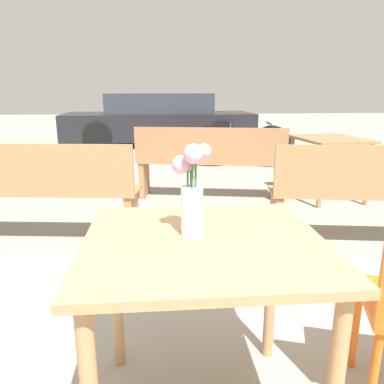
{
  "coord_description": "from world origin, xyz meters",
  "views": [
    {
      "loc": [
        -0.14,
        -1.2,
        1.24
      ],
      "look_at": [
        -0.04,
        0.04,
        0.91
      ],
      "focal_mm": 35.0,
      "sensor_mm": 36.0,
      "label": 1
    }
  ],
  "objects_px": {
    "table_front": "(204,270)",
    "table_back": "(329,148)",
    "bench_near": "(210,160)",
    "bench_far": "(17,188)",
    "flower_vase": "(191,193)",
    "parked_car": "(159,120)",
    "bicycle": "(241,145)"
  },
  "relations": [
    {
      "from": "table_front",
      "to": "table_back",
      "type": "height_order",
      "value": "table_front"
    },
    {
      "from": "bench_near",
      "to": "bench_far",
      "type": "relative_size",
      "value": 0.89
    },
    {
      "from": "bench_near",
      "to": "flower_vase",
      "type": "bearing_deg",
      "value": -98.66
    },
    {
      "from": "bench_near",
      "to": "table_back",
      "type": "relative_size",
      "value": 1.92
    },
    {
      "from": "parked_car",
      "to": "bicycle",
      "type": "bearing_deg",
      "value": -64.31
    },
    {
      "from": "table_back",
      "to": "parked_car",
      "type": "relative_size",
      "value": 0.21
    },
    {
      "from": "table_front",
      "to": "flower_vase",
      "type": "bearing_deg",
      "value": 135.33
    },
    {
      "from": "parked_car",
      "to": "flower_vase",
      "type": "bearing_deg",
      "value": -88.89
    },
    {
      "from": "flower_vase",
      "to": "parked_car",
      "type": "height_order",
      "value": "parked_car"
    },
    {
      "from": "flower_vase",
      "to": "table_front",
      "type": "bearing_deg",
      "value": -44.67
    },
    {
      "from": "flower_vase",
      "to": "bicycle",
      "type": "distance_m",
      "value": 5.12
    },
    {
      "from": "table_front",
      "to": "bench_near",
      "type": "xyz_separation_m",
      "value": [
        0.42,
        3.04,
        -0.16
      ]
    },
    {
      "from": "flower_vase",
      "to": "bench_near",
      "type": "relative_size",
      "value": 0.19
    },
    {
      "from": "table_back",
      "to": "bicycle",
      "type": "relative_size",
      "value": 0.54
    },
    {
      "from": "table_front",
      "to": "bench_far",
      "type": "relative_size",
      "value": 0.42
    },
    {
      "from": "table_front",
      "to": "bicycle",
      "type": "bearing_deg",
      "value": 76.6
    },
    {
      "from": "bench_far",
      "to": "table_front",
      "type": "bearing_deg",
      "value": -54.52
    },
    {
      "from": "table_front",
      "to": "parked_car",
      "type": "distance_m",
      "value": 7.85
    },
    {
      "from": "bench_near",
      "to": "bench_far",
      "type": "distance_m",
      "value": 2.1
    },
    {
      "from": "flower_vase",
      "to": "bench_far",
      "type": "relative_size",
      "value": 0.17
    },
    {
      "from": "flower_vase",
      "to": "table_back",
      "type": "distance_m",
      "value": 3.5
    },
    {
      "from": "bench_far",
      "to": "parked_car",
      "type": "relative_size",
      "value": 0.45
    },
    {
      "from": "table_front",
      "to": "bench_near",
      "type": "height_order",
      "value": "bench_near"
    },
    {
      "from": "table_front",
      "to": "table_back",
      "type": "bearing_deg",
      "value": 58.89
    },
    {
      "from": "table_front",
      "to": "bench_far",
      "type": "height_order",
      "value": "bench_far"
    },
    {
      "from": "parked_car",
      "to": "bench_far",
      "type": "bearing_deg",
      "value": -100.65
    },
    {
      "from": "bench_near",
      "to": "table_back",
      "type": "xyz_separation_m",
      "value": [
        1.39,
        -0.04,
        0.14
      ]
    },
    {
      "from": "flower_vase",
      "to": "bench_near",
      "type": "bearing_deg",
      "value": 81.34
    },
    {
      "from": "bench_near",
      "to": "bicycle",
      "type": "height_order",
      "value": "bench_near"
    },
    {
      "from": "bench_far",
      "to": "parked_car",
      "type": "bearing_deg",
      "value": 79.35
    },
    {
      "from": "bench_near",
      "to": "bicycle",
      "type": "xyz_separation_m",
      "value": [
        0.77,
        1.94,
        -0.1
      ]
    },
    {
      "from": "bench_near",
      "to": "table_back",
      "type": "distance_m",
      "value": 1.4
    }
  ]
}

